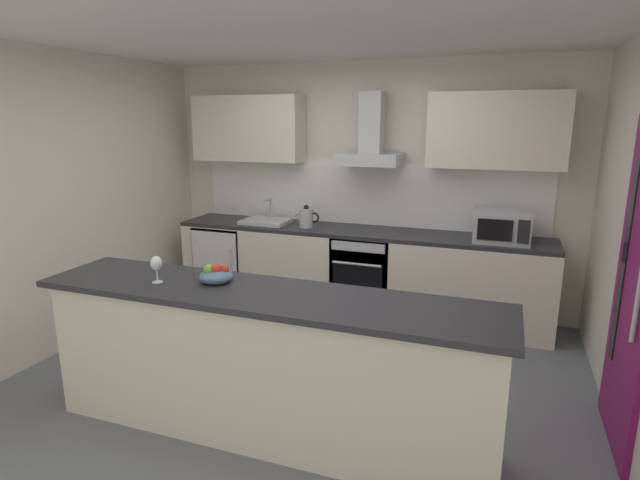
{
  "coord_description": "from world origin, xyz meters",
  "views": [
    {
      "loc": [
        1.41,
        -3.32,
        2.02
      ],
      "look_at": [
        0.02,
        0.48,
        1.05
      ],
      "focal_mm": 28.54,
      "sensor_mm": 36.0,
      "label": 1
    }
  ],
  "objects_px": {
    "wine_glass": "(156,264)",
    "oven": "(365,272)",
    "refrigerator": "(228,261)",
    "range_hood": "(371,142)",
    "fruit_bowl": "(216,275)",
    "kettle": "(306,217)",
    "microwave": "(502,226)",
    "sink": "(266,221)"
  },
  "relations": [
    {
      "from": "microwave",
      "to": "range_hood",
      "type": "height_order",
      "value": "range_hood"
    },
    {
      "from": "microwave",
      "to": "wine_glass",
      "type": "xyz_separation_m",
      "value": [
        -2.08,
        -2.29,
        0.05
      ]
    },
    {
      "from": "refrigerator",
      "to": "kettle",
      "type": "relative_size",
      "value": 2.94
    },
    {
      "from": "refrigerator",
      "to": "kettle",
      "type": "xyz_separation_m",
      "value": [
        0.99,
        -0.03,
        0.58
      ]
    },
    {
      "from": "sink",
      "to": "fruit_bowl",
      "type": "distance_m",
      "value": 2.3
    },
    {
      "from": "range_hood",
      "to": "microwave",
      "type": "bearing_deg",
      "value": -6.87
    },
    {
      "from": "oven",
      "to": "sink",
      "type": "bearing_deg",
      "value": 179.44
    },
    {
      "from": "oven",
      "to": "sink",
      "type": "relative_size",
      "value": 1.6
    },
    {
      "from": "oven",
      "to": "refrigerator",
      "type": "xyz_separation_m",
      "value": [
        -1.63,
        -0.0,
        -0.03
      ]
    },
    {
      "from": "kettle",
      "to": "microwave",
      "type": "bearing_deg",
      "value": 0.17
    },
    {
      "from": "oven",
      "to": "range_hood",
      "type": "relative_size",
      "value": 1.11
    },
    {
      "from": "oven",
      "to": "refrigerator",
      "type": "distance_m",
      "value": 1.63
    },
    {
      "from": "refrigerator",
      "to": "wine_glass",
      "type": "xyz_separation_m",
      "value": [
        0.85,
        -2.32,
        0.68
      ]
    },
    {
      "from": "microwave",
      "to": "wine_glass",
      "type": "bearing_deg",
      "value": -132.22
    },
    {
      "from": "refrigerator",
      "to": "sink",
      "type": "xyz_separation_m",
      "value": [
        0.5,
        0.01,
        0.5
      ]
    },
    {
      "from": "microwave",
      "to": "range_hood",
      "type": "xyz_separation_m",
      "value": [
        -1.31,
        0.16,
        0.74
      ]
    },
    {
      "from": "sink",
      "to": "fruit_bowl",
      "type": "relative_size",
      "value": 2.27
    },
    {
      "from": "refrigerator",
      "to": "kettle",
      "type": "bearing_deg",
      "value": -1.8
    },
    {
      "from": "refrigerator",
      "to": "sink",
      "type": "relative_size",
      "value": 1.7
    },
    {
      "from": "wine_glass",
      "to": "oven",
      "type": "bearing_deg",
      "value": 71.56
    },
    {
      "from": "oven",
      "to": "microwave",
      "type": "relative_size",
      "value": 1.6
    },
    {
      "from": "refrigerator",
      "to": "microwave",
      "type": "relative_size",
      "value": 1.7
    },
    {
      "from": "kettle",
      "to": "refrigerator",
      "type": "bearing_deg",
      "value": 178.2
    },
    {
      "from": "microwave",
      "to": "fruit_bowl",
      "type": "relative_size",
      "value": 2.27
    },
    {
      "from": "kettle",
      "to": "range_hood",
      "type": "relative_size",
      "value": 0.4
    },
    {
      "from": "fruit_bowl",
      "to": "range_hood",
      "type": "bearing_deg",
      "value": 79.56
    },
    {
      "from": "refrigerator",
      "to": "range_hood",
      "type": "bearing_deg",
      "value": 4.65
    },
    {
      "from": "oven",
      "to": "kettle",
      "type": "xyz_separation_m",
      "value": [
        -0.64,
        -0.03,
        0.55
      ]
    },
    {
      "from": "sink",
      "to": "wine_glass",
      "type": "relative_size",
      "value": 2.81
    },
    {
      "from": "range_hood",
      "to": "fruit_bowl",
      "type": "relative_size",
      "value": 3.27
    },
    {
      "from": "sink",
      "to": "fruit_bowl",
      "type": "bearing_deg",
      "value": -72.17
    },
    {
      "from": "oven",
      "to": "wine_glass",
      "type": "xyz_separation_m",
      "value": [
        -0.77,
        -2.32,
        0.64
      ]
    },
    {
      "from": "microwave",
      "to": "fruit_bowl",
      "type": "bearing_deg",
      "value": -128.89
    },
    {
      "from": "range_hood",
      "to": "fruit_bowl",
      "type": "distance_m",
      "value": 2.46
    },
    {
      "from": "sink",
      "to": "wine_glass",
      "type": "bearing_deg",
      "value": -81.38
    },
    {
      "from": "range_hood",
      "to": "fruit_bowl",
      "type": "xyz_separation_m",
      "value": [
        -0.42,
        -2.3,
        -0.76
      ]
    },
    {
      "from": "wine_glass",
      "to": "fruit_bowl",
      "type": "xyz_separation_m",
      "value": [
        0.35,
        0.15,
        -0.08
      ]
    },
    {
      "from": "oven",
      "to": "wine_glass",
      "type": "distance_m",
      "value": 2.53
    },
    {
      "from": "fruit_bowl",
      "to": "wine_glass",
      "type": "bearing_deg",
      "value": -157.27
    },
    {
      "from": "sink",
      "to": "range_hood",
      "type": "bearing_deg",
      "value": 6.01
    },
    {
      "from": "sink",
      "to": "kettle",
      "type": "bearing_deg",
      "value": -5.23
    },
    {
      "from": "oven",
      "to": "fruit_bowl",
      "type": "bearing_deg",
      "value": -101.04
    }
  ]
}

